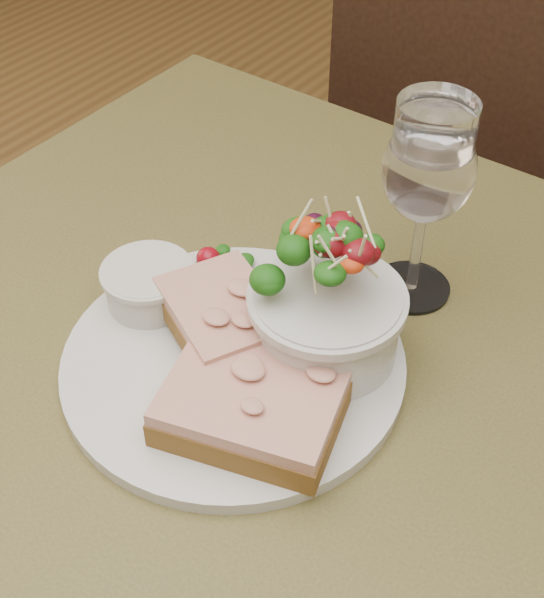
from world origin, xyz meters
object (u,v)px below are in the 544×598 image
Objects in this scene: chair_far at (482,301)px; dinner_plate at (234,362)px; cafe_table at (256,451)px; ramekin at (148,283)px; salad_bowl at (328,296)px; sandwich_back at (223,316)px; wine_glass at (428,175)px; sandwich_front at (251,407)px.

dinner_plate is (0.02, -0.68, 0.46)m from chair_far.
ramekin reaches higher than cafe_table.
dinner_plate is 0.10m from ramekin.
chair_far is at bearing 96.73° from salad_bowl.
cafe_table is 0.11m from dinner_plate.
sandwich_back is (-0.00, -0.67, 0.49)m from chair_far.
chair_far is at bearing 93.26° from cafe_table.
wine_glass reaches higher than cafe_table.
cafe_table is 0.18m from ramekin.
wine_glass reaches higher than ramekin.
cafe_table is at bearing 109.20° from sandwich_front.
chair_far is 6.76× the size of sandwich_back.
sandwich_back is 0.20m from wine_glass.
salad_bowl is (0.15, 0.04, 0.04)m from ramekin.
wine_glass is at bearing 67.38° from dinner_plate.
ramekin is at bearing -150.42° from sandwich_back.
chair_far is at bearing 91.68° from dinner_plate.
ramekin is (-0.12, 0.01, 0.13)m from cafe_table.
salad_bowl is at bearing 95.99° from chair_far.
cafe_table is at bearing -126.90° from salad_bowl.
wine_glass reaches higher than sandwich_front.
sandwich_back is at bearing -120.61° from wine_glass.
sandwich_front is at bearing -19.68° from ramekin.
dinner_plate is 1.85× the size of sandwich_front.
sandwich_front is 0.09m from sandwich_back.
sandwich_front is at bearing 94.90° from chair_far.
ramekin is at bearing 82.53° from chair_far.
ramekin is (-0.15, 0.05, 0.00)m from sandwich_front.
sandwich_front is at bearing -94.99° from wine_glass.
dinner_plate is 0.10m from salad_bowl.
dinner_plate is 0.22m from wine_glass.
salad_bowl reaches higher than cafe_table.
chair_far is 12.24× the size of ramekin.
wine_glass is (0.02, 0.21, 0.09)m from sandwich_front.
ramekin is (-0.10, 0.01, 0.03)m from dinner_plate.
sandwich_back is 1.05× the size of salad_bowl.
sandwich_back is at bearing -154.50° from salad_bowl.
chair_far is at bearing 79.45° from sandwich_front.
wine_glass reaches higher than sandwich_back.
sandwich_front is 0.10m from salad_bowl.
cafe_table is 0.89× the size of chair_far.
wine_glass reaches higher than salad_bowl.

